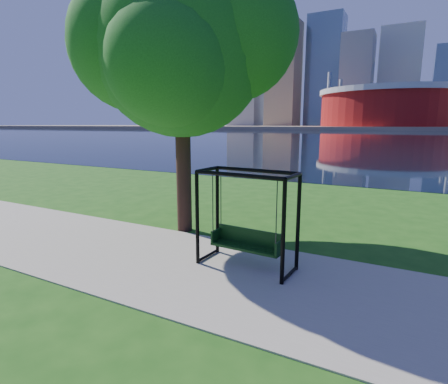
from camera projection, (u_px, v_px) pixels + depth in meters
The scene contains 8 objects.
ground at pixel (221, 263), 8.05m from camera, with size 900.00×900.00×0.00m, color #1E5114.
path at pixel (210, 271), 7.61m from camera, with size 120.00×4.00×0.03m, color #9E937F.
river at pixel (396, 136), 96.49m from camera, with size 900.00×180.00×0.02m, color black.
far_bank at pixel (407, 127), 273.21m from camera, with size 900.00×228.00×2.00m, color #937F60.
stadium at pixel (389, 106), 213.73m from camera, with size 83.00×83.00×32.00m.
skyline at pixel (405, 83), 280.15m from camera, with size 392.00×66.00×96.50m.
swing at pixel (247, 222), 7.65m from camera, with size 2.18×1.05×2.18m.
park_tree at pixel (180, 45), 9.65m from camera, with size 6.14×5.54×7.62m.
Camera 1 is at (3.62, -6.67, 3.15)m, focal length 28.00 mm.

